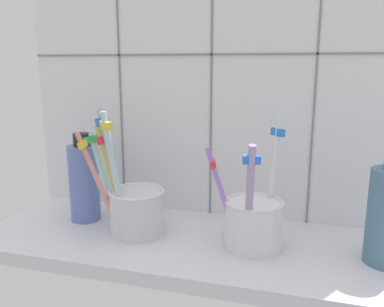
% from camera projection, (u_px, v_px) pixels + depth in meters
% --- Properties ---
extents(counter_slab, '(0.64, 0.22, 0.02)m').
position_uv_depth(counter_slab, '(193.00, 245.00, 0.58)').
color(counter_slab, silver).
rests_on(counter_slab, ground).
extents(tile_wall_back, '(0.64, 0.02, 0.45)m').
position_uv_depth(tile_wall_back, '(213.00, 92.00, 0.65)').
color(tile_wall_back, white).
rests_on(tile_wall_back, ground).
extents(toothbrush_cup_left, '(0.12, 0.09, 0.19)m').
position_uv_depth(toothbrush_cup_left, '(132.00, 207.00, 0.59)').
color(toothbrush_cup_left, silver).
rests_on(toothbrush_cup_left, counter_slab).
extents(toothbrush_cup_right, '(0.11, 0.10, 0.18)m').
position_uv_depth(toothbrush_cup_right, '(253.00, 221.00, 0.55)').
color(toothbrush_cup_right, silver).
rests_on(toothbrush_cup_right, counter_slab).
extents(soap_bottle, '(0.05, 0.05, 0.14)m').
position_uv_depth(soap_bottle, '(84.00, 181.00, 0.64)').
color(soap_bottle, '#5F73BC').
rests_on(soap_bottle, counter_slab).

